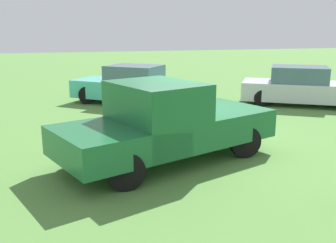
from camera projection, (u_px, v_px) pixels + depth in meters
name	position (u px, v px, depth m)	size (l,w,h in m)	color
ground_plane	(195.00, 147.00, 9.71)	(80.00, 80.00, 0.00)	#54843D
pickup_truck	(163.00, 122.00, 8.40)	(5.29, 3.59, 1.78)	black
sedan_near	(303.00, 87.00, 14.85)	(4.90, 3.97, 1.47)	black
sedan_far	(131.00, 86.00, 15.04)	(4.53, 4.13, 1.49)	black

